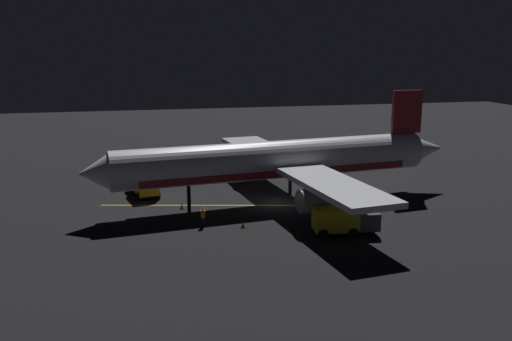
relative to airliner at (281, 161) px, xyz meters
name	(u,v)px	position (x,y,z in m)	size (l,w,h in m)	color
ground_plane	(275,204)	(-0.07, 0.59, -4.41)	(180.00, 180.00, 0.20)	black
apron_guide_stripe	(236,205)	(0.04, 4.59, -4.30)	(0.24, 27.22, 0.01)	gold
airliner	(281,161)	(0.00, 0.00, 0.00)	(33.56, 39.15, 11.02)	silver
baggage_truck	(144,183)	(6.04, 13.44, -2.99)	(5.83, 3.23, 2.64)	gold
catering_truck	(343,221)	(-10.60, -2.38, -3.10)	(2.74, 5.65, 2.36)	gold
ground_crew_worker	(203,217)	(-5.83, 8.76, -3.42)	(0.40, 0.40, 1.74)	black
traffic_cone_near_left	(182,206)	(0.05, 10.02, -4.06)	(0.50, 0.50, 0.55)	#EA590F
traffic_cone_near_right	(243,225)	(-6.87, 5.39, -4.06)	(0.50, 0.50, 0.55)	#EA590F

